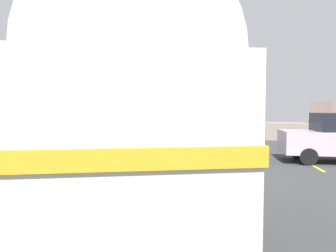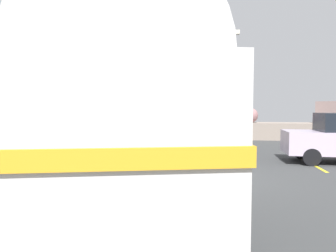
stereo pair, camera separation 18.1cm
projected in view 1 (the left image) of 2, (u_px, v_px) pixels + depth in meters
name	position (u px, v px, depth m)	size (l,w,h in m)	color
ground	(200.00, 178.00, 9.02)	(32.00, 26.00, 0.02)	#393A3C
breakwater	(204.00, 128.00, 20.66)	(31.36, 2.28, 2.47)	gray
vintage_coach	(129.00, 109.00, 6.84)	(4.50, 8.91, 3.70)	black
lamp_post	(224.00, 85.00, 14.72)	(0.60, 0.94, 5.55)	#5B5B60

